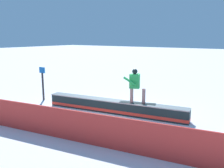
{
  "coord_description": "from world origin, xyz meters",
  "views": [
    {
      "loc": [
        -5.69,
        8.39,
        3.29
      ],
      "look_at": [
        -0.53,
        0.91,
        1.49
      ],
      "focal_mm": 38.85,
      "sensor_mm": 36.0,
      "label": 1
    }
  ],
  "objects": [
    {
      "name": "trail_marker",
      "position": [
        4.23,
        0.32,
        0.94
      ],
      "size": [
        0.4,
        0.1,
        1.74
      ],
      "color": "#262628",
      "rests_on": "ground_plane"
    },
    {
      "name": "safety_fence",
      "position": [
        0.0,
        3.2,
        0.51
      ],
      "size": [
        13.31,
        2.29,
        1.02
      ],
      "primitive_type": "cube",
      "rotation": [
        0.0,
        0.0,
        0.17
      ],
      "color": "red",
      "rests_on": "ground_plane"
    },
    {
      "name": "snowboarder",
      "position": [
        -0.97,
        -0.15,
        1.34
      ],
      "size": [
        1.51,
        0.75,
        1.43
      ],
      "color": "#1E2A2B",
      "rests_on": "grind_box"
    },
    {
      "name": "grind_box",
      "position": [
        0.0,
        0.0,
        0.26
      ],
      "size": [
        6.37,
        1.54,
        0.57
      ],
      "color": "#16282A",
      "rests_on": "ground_plane"
    },
    {
      "name": "ground_plane",
      "position": [
        0.0,
        0.0,
        0.0
      ],
      "size": [
        120.0,
        120.0,
        0.0
      ],
      "primitive_type": "plane",
      "color": "white"
    }
  ]
}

